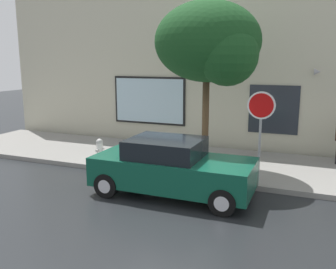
% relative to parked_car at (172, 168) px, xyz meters
% --- Properties ---
extents(ground_plane, '(60.00, 60.00, 0.00)m').
position_rel_parked_car_xyz_m(ground_plane, '(0.02, 0.09, -0.73)').
color(ground_plane, black).
extents(sidewalk, '(20.00, 4.00, 0.15)m').
position_rel_parked_car_xyz_m(sidewalk, '(0.02, 3.09, -0.66)').
color(sidewalk, gray).
rests_on(sidewalk, ground).
extents(building_facade, '(20.00, 0.67, 7.00)m').
position_rel_parked_car_xyz_m(building_facade, '(-0.00, 5.58, 2.75)').
color(building_facade, beige).
rests_on(building_facade, ground).
extents(parked_car, '(4.16, 1.88, 1.50)m').
position_rel_parked_car_xyz_m(parked_car, '(0.00, 0.00, 0.00)').
color(parked_car, '#0F4C38').
rests_on(parked_car, ground).
extents(fire_hydrant, '(0.30, 0.44, 0.71)m').
position_rel_parked_car_xyz_m(fire_hydrant, '(-3.40, 1.89, -0.24)').
color(fire_hydrant, white).
rests_on(fire_hydrant, sidewalk).
extents(street_tree, '(3.21, 2.73, 5.09)m').
position_rel_parked_car_xyz_m(street_tree, '(0.38, 2.18, 3.21)').
color(street_tree, '#4C3823').
rests_on(street_tree, sidewalk).
extents(stop_sign, '(0.76, 0.10, 2.52)m').
position_rel_parked_car_xyz_m(stop_sign, '(2.00, 1.55, 1.20)').
color(stop_sign, gray).
rests_on(stop_sign, sidewalk).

